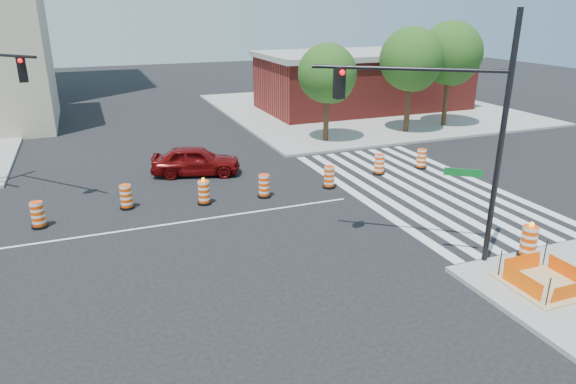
{
  "coord_description": "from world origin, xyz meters",
  "views": [
    {
      "loc": [
        -2.97,
        -18.64,
        7.92
      ],
      "look_at": [
        3.65,
        -1.88,
        1.4
      ],
      "focal_mm": 32.0,
      "sensor_mm": 36.0,
      "label": 1
    }
  ],
  "objects": [
    {
      "name": "median_drum_7",
      "position": [
        10.28,
        2.51,
        0.48
      ],
      "size": [
        0.6,
        0.6,
        1.02
      ],
      "color": "black",
      "rests_on": "ground"
    },
    {
      "name": "brick_storefront",
      "position": [
        18.0,
        18.0,
        2.32
      ],
      "size": [
        16.5,
        8.5,
        4.6
      ],
      "color": "maroon",
      "rests_on": "ground"
    },
    {
      "name": "median_drum_5",
      "position": [
        3.85,
        1.52,
        0.48
      ],
      "size": [
        0.6,
        0.6,
        1.02
      ],
      "color": "black",
      "rests_on": "ground"
    },
    {
      "name": "crosswalk_east",
      "position": [
        10.95,
        0.0,
        0.01
      ],
      "size": [
        6.75,
        13.5,
        0.01
      ],
      "color": "silver",
      "rests_on": "ground"
    },
    {
      "name": "signal_pole_se",
      "position": [
        7.17,
        -6.11,
        4.77
      ],
      "size": [
        4.87,
        3.51,
        7.77
      ],
      "rotation": [
        0.0,
        0.0,
        2.52
      ],
      "color": "black",
      "rests_on": "ground"
    },
    {
      "name": "lane_centerline",
      "position": [
        0.0,
        0.0,
        0.01
      ],
      "size": [
        14.0,
        0.12,
        0.01
      ],
      "primitive_type": "cube",
      "color": "silver",
      "rests_on": "ground"
    },
    {
      "name": "median_drum_3",
      "position": [
        -1.91,
        2.32,
        0.48
      ],
      "size": [
        0.6,
        0.6,
        1.02
      ],
      "color": "black",
      "rests_on": "ground"
    },
    {
      "name": "tree_north_d",
      "position": [
        16.59,
        9.56,
        4.56
      ],
      "size": [
        4.01,
        4.0,
        6.79
      ],
      "color": "#382314",
      "rests_on": "ground"
    },
    {
      "name": "pit_drum",
      "position": [
        9.94,
        -7.38,
        0.66
      ],
      "size": [
        0.63,
        0.63,
        1.24
      ],
      "color": "black",
      "rests_on": "ground"
    },
    {
      "name": "median_drum_4",
      "position": [
        1.2,
        1.65,
        0.49
      ],
      "size": [
        0.6,
        0.6,
        1.18
      ],
      "color": "black",
      "rests_on": "ground"
    },
    {
      "name": "red_coupe",
      "position": [
        1.75,
        5.81,
        0.74
      ],
      "size": [
        4.64,
        2.88,
        1.48
      ],
      "primitive_type": "imported",
      "rotation": [
        0.0,
        0.0,
        1.29
      ],
      "color": "#600808",
      "rests_on": "ground"
    },
    {
      "name": "median_drum_2",
      "position": [
        -5.19,
        1.52,
        0.48
      ],
      "size": [
        0.6,
        0.6,
        1.02
      ],
      "color": "black",
      "rests_on": "ground"
    },
    {
      "name": "median_drum_6",
      "position": [
        7.06,
        1.59,
        0.48
      ],
      "size": [
        0.6,
        0.6,
        1.02
      ],
      "color": "black",
      "rests_on": "ground"
    },
    {
      "name": "excavation_pit",
      "position": [
        9.0,
        -9.0,
        0.22
      ],
      "size": [
        2.2,
        2.2,
        0.9
      ],
      "color": "tan",
      "rests_on": "ground"
    },
    {
      "name": "tree_north_c",
      "position": [
        10.59,
        9.31,
        4.0
      ],
      "size": [
        3.55,
        3.51,
        5.96
      ],
      "color": "#382314",
      "rests_on": "ground"
    },
    {
      "name": "sidewalk_ne",
      "position": [
        18.0,
        18.0,
        0.07
      ],
      "size": [
        22.0,
        22.0,
        0.15
      ],
      "primitive_type": "cube",
      "color": "gray",
      "rests_on": "ground"
    },
    {
      "name": "median_drum_8",
      "position": [
        12.84,
        2.59,
        0.48
      ],
      "size": [
        0.6,
        0.6,
        1.02
      ],
      "color": "black",
      "rests_on": "ground"
    },
    {
      "name": "ground",
      "position": [
        0.0,
        0.0,
        0.0
      ],
      "size": [
        120.0,
        120.0,
        0.0
      ],
      "primitive_type": "plane",
      "color": "black",
      "rests_on": "ground"
    },
    {
      "name": "tree_north_e",
      "position": [
        20.07,
        10.18,
        4.77
      ],
      "size": [
        4.18,
        4.18,
        7.1
      ],
      "color": "#382314",
      "rests_on": "ground"
    }
  ]
}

